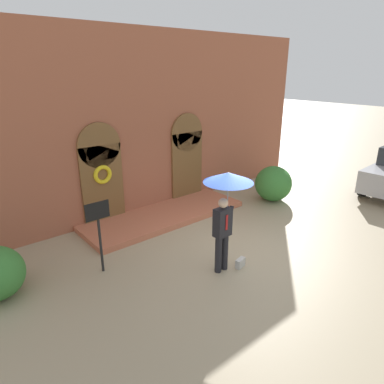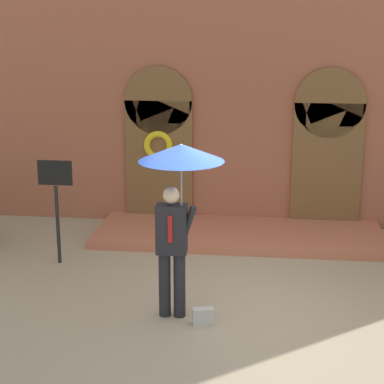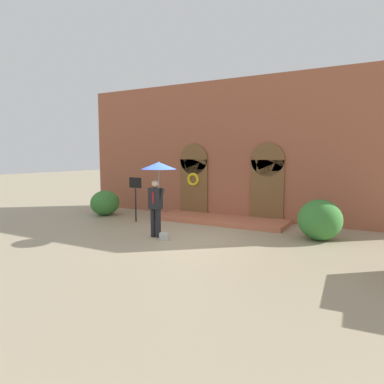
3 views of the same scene
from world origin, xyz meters
TOP-DOWN VIEW (x-y plane):
  - ground_plane at (0.00, 0.00)m, footprint 80.00×80.00m
  - building_facade at (-0.00, 4.15)m, footprint 14.00×2.30m
  - person_with_umbrella at (-0.64, -0.23)m, footprint 1.10×1.10m
  - handbag at (-0.29, -0.43)m, footprint 0.30×0.18m
  - sign_post at (-2.87, 1.51)m, footprint 0.56×0.06m

SIDE VIEW (x-z plane):
  - ground_plane at x=0.00m, z-range 0.00..0.00m
  - handbag at x=-0.29m, z-range 0.00..0.22m
  - sign_post at x=-2.87m, z-range 0.30..2.02m
  - person_with_umbrella at x=-0.64m, z-range 0.73..3.09m
  - building_facade at x=0.00m, z-range -0.12..5.48m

